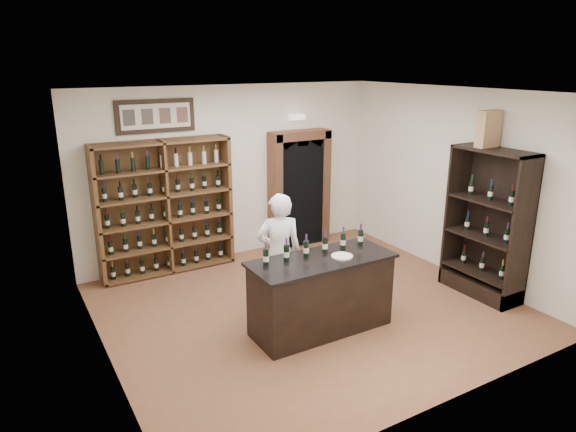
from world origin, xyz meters
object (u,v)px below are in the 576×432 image
object	(u,v)px
side_cabinet	(486,246)
shopkeeper	(279,254)
counter_bottle_0	(266,257)
wine_shelf	(165,207)
tasting_counter	(321,295)
wine_crate	(488,129)

from	to	relation	value
side_cabinet	shopkeeper	bearing A→B (deg)	160.42
counter_bottle_0	shopkeeper	size ratio (longest dim) A/B	0.18
wine_shelf	counter_bottle_0	distance (m)	2.81
tasting_counter	side_cabinet	xyz separation A→B (m)	(2.72, -0.30, 0.26)
tasting_counter	wine_crate	bearing A→B (deg)	-2.65
wine_shelf	counter_bottle_0	world-z (taller)	wine_shelf
shopkeeper	counter_bottle_0	bearing A→B (deg)	68.93
wine_shelf	side_cabinet	xyz separation A→B (m)	(3.82, -3.23, -0.35)
wine_shelf	side_cabinet	bearing A→B (deg)	-40.21
wine_shelf	wine_crate	bearing A→B (deg)	-38.77
tasting_counter	counter_bottle_0	world-z (taller)	counter_bottle_0
shopkeeper	wine_crate	xyz separation A→B (m)	(2.91, -0.87, 1.61)
side_cabinet	shopkeeper	world-z (taller)	side_cabinet
counter_bottle_0	wine_crate	size ratio (longest dim) A/B	0.58
shopkeeper	side_cabinet	bearing A→B (deg)	-179.66
wine_shelf	side_cabinet	distance (m)	5.02
tasting_counter	counter_bottle_0	size ratio (longest dim) A/B	6.27
counter_bottle_0	wine_crate	xyz separation A→B (m)	(3.43, -0.27, 1.35)
tasting_counter	side_cabinet	distance (m)	2.75
shopkeeper	wine_shelf	bearing A→B (deg)	-47.82
side_cabinet	wine_shelf	bearing A→B (deg)	139.79
wine_shelf	shopkeeper	bearing A→B (deg)	-67.74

